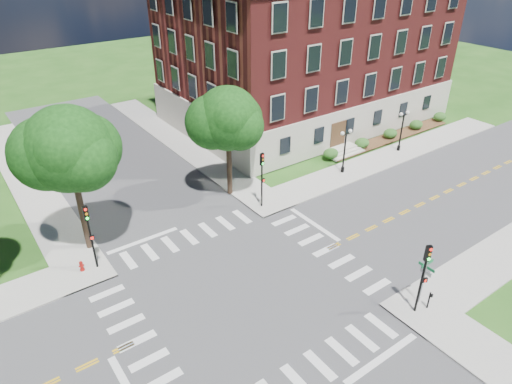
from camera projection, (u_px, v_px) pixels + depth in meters
ground at (243, 290)px, 29.17m from camera, size 160.00×160.00×0.00m
road_ew at (243, 290)px, 29.17m from camera, size 90.00×12.00×0.01m
road_ns at (243, 290)px, 29.17m from camera, size 12.00×90.00×0.01m
sidewalk_ne at (282, 150)px, 47.78m from camera, size 34.00×34.00×0.12m
crosswalk_east at (326, 250)px, 32.82m from camera, size 2.20×10.20×0.02m
stop_bar_east at (314, 224)px, 35.75m from camera, size 0.40×5.50×0.00m
main_building at (306, 47)px, 52.72m from camera, size 30.60×22.40×16.50m
shrub_row at (389, 139)px, 50.48m from camera, size 18.00×2.00×1.30m
tree_c at (68, 149)px, 29.20m from camera, size 5.73×5.73×10.60m
tree_d at (228, 119)px, 36.47m from camera, size 5.23×5.23×9.48m
traffic_signal_se at (424, 271)px, 25.90m from camera, size 0.38×0.46×4.80m
traffic_signal_ne at (262, 173)px, 36.39m from camera, size 0.37×0.43×4.80m
traffic_signal_nw at (89, 229)px, 29.52m from camera, size 0.33×0.36×4.80m
twin_lamp_west at (345, 149)px, 42.12m from camera, size 1.36×0.36×4.23m
twin_lamp_east at (402, 129)px, 46.43m from camera, size 1.36×0.36×4.23m
street_sign_pole at (425, 274)px, 26.97m from camera, size 1.10×1.10×3.10m
push_button_post at (429, 299)px, 27.29m from camera, size 0.14×0.21×1.20m
fire_hydrant at (82, 266)px, 30.53m from camera, size 0.35×0.35×0.75m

